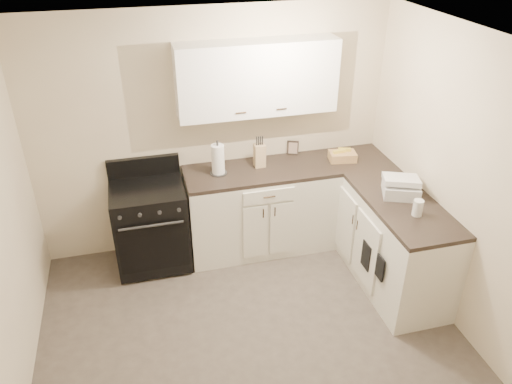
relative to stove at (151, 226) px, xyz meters
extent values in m
plane|color=#473F38|center=(0.73, -1.48, -0.46)|extent=(3.60, 3.60, 0.00)
plane|color=white|center=(0.73, -1.48, 2.04)|extent=(3.60, 3.60, 0.00)
plane|color=beige|center=(0.73, 0.32, 0.79)|extent=(3.60, 0.00, 3.60)
plane|color=beige|center=(2.53, -1.48, 0.79)|extent=(0.00, 3.60, 3.60)
cube|color=silver|center=(1.15, 0.02, -0.01)|extent=(1.55, 0.60, 0.90)
cube|color=silver|center=(2.23, -0.63, -0.01)|extent=(0.60, 1.90, 0.90)
cube|color=black|center=(1.15, 0.02, 0.46)|extent=(1.55, 0.60, 0.04)
cube|color=black|center=(2.23, -0.63, 0.46)|extent=(0.60, 1.90, 0.04)
cube|color=white|center=(1.15, 0.18, 1.38)|extent=(1.55, 0.30, 0.70)
cube|color=black|center=(0.00, 0.00, 0.00)|extent=(0.72, 0.61, 0.87)
cube|color=tan|center=(1.16, 0.10, 0.60)|extent=(0.11, 0.10, 0.24)
cylinder|color=white|center=(0.72, 0.05, 0.63)|extent=(0.14, 0.14, 0.31)
cube|color=black|center=(1.57, 0.28, 0.56)|extent=(0.13, 0.08, 0.15)
cube|color=tan|center=(2.03, 0.01, 0.53)|extent=(0.30, 0.22, 0.09)
cube|color=white|center=(2.27, -0.78, 0.54)|extent=(0.41, 0.40, 0.12)
cylinder|color=silver|center=(2.23, -1.14, 0.55)|extent=(0.11, 0.11, 0.15)
cube|color=black|center=(1.90, -1.23, 0.03)|extent=(0.02, 0.13, 0.23)
cube|color=black|center=(1.90, -0.97, -0.02)|extent=(0.02, 0.16, 0.27)
camera|label=1|loc=(-0.03, -4.31, 2.81)|focal=35.00mm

